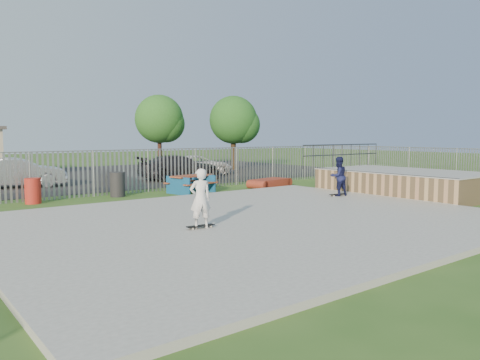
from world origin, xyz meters
TOP-DOWN VIEW (x-y plane):
  - ground at (0.00, 0.00)m, footprint 120.00×120.00m
  - concrete_slab at (0.00, 0.00)m, footprint 15.00×12.00m
  - quarter_pipe at (9.50, 1.04)m, footprint 5.50×7.05m
  - fence at (1.00, 4.59)m, footprint 26.04×16.02m
  - picnic_table at (2.39, 7.46)m, footprint 2.24×1.98m
  - funbox at (6.84, 7.02)m, footprint 2.30×1.49m
  - trash_bin_red at (-4.27, 8.37)m, footprint 0.60×0.60m
  - trash_bin_grey at (-0.82, 8.32)m, footprint 0.64×0.64m
  - parking_lot at (0.00, 19.00)m, footprint 40.00×18.00m
  - car_silver at (-3.40, 14.57)m, footprint 4.77×2.44m
  - car_dark at (5.21, 13.28)m, footprint 5.24×2.77m
  - car_white at (7.82, 15.38)m, footprint 5.02×3.13m
  - tree_mid at (8.48, 21.91)m, footprint 3.74×3.74m
  - tree_right at (12.71, 17.94)m, footprint 3.66×3.66m
  - skateboard_a at (6.07, 1.87)m, footprint 0.82×0.32m
  - skateboard_b at (-2.14, -0.32)m, footprint 0.81×0.26m
  - skater_navy at (6.07, 1.87)m, footprint 0.88×0.73m
  - skater_white at (-2.14, -0.32)m, footprint 0.67×0.52m

SIDE VIEW (x-z plane):
  - ground at x=0.00m, z-range 0.00..0.00m
  - parking_lot at x=0.00m, z-range 0.00..0.02m
  - concrete_slab at x=0.00m, z-range 0.00..0.15m
  - skateboard_a at x=6.07m, z-range 0.15..0.23m
  - skateboard_b at x=-2.14m, z-range 0.15..0.23m
  - funbox at x=6.84m, z-range 0.00..0.43m
  - picnic_table at x=2.39m, z-range 0.01..0.83m
  - trash_bin_red at x=-4.27m, z-range 0.00..1.00m
  - trash_bin_grey at x=-0.82m, z-range 0.00..1.07m
  - quarter_pipe at x=9.50m, z-range -0.54..1.65m
  - car_white at x=7.82m, z-range 0.02..1.31m
  - car_dark at x=5.21m, z-range 0.02..1.47m
  - car_silver at x=-3.40m, z-range 0.02..1.52m
  - skater_navy at x=6.07m, z-range 0.15..1.78m
  - skater_white at x=-2.14m, z-range 0.15..1.78m
  - fence at x=1.00m, z-range 0.00..2.00m
  - tree_right at x=12.71m, z-range 0.97..6.61m
  - tree_mid at x=8.48m, z-range 1.00..6.77m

